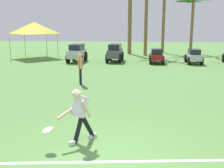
{
  "coord_description": "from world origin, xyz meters",
  "views": [
    {
      "loc": [
        0.71,
        -5.95,
        3.05
      ],
      "look_at": [
        -0.21,
        3.79,
        0.9
      ],
      "focal_mm": 45.0,
      "sensor_mm": 36.0,
      "label": 1
    }
  ],
  "objects_px": {
    "parked_car_slot_b": "(115,52)",
    "palm_tree_far_right": "(193,17)",
    "frisbee_in_flight": "(48,130)",
    "parked_car_slot_a": "(77,53)",
    "palm_tree_far_left": "(130,14)",
    "parked_car_slot_d": "(194,56)",
    "palm_tree_left_of_centre": "(146,8)",
    "frisbee_thrower": "(80,113)",
    "event_tent": "(34,28)",
    "palm_tree_right_of_centre": "(164,13)",
    "parked_car_slot_c": "(157,56)",
    "teammate_near_sideline": "(80,66)"
  },
  "relations": [
    {
      "from": "palm_tree_left_of_centre",
      "to": "teammate_near_sideline",
      "type": "bearing_deg",
      "value": -105.0
    },
    {
      "from": "parked_car_slot_c",
      "to": "palm_tree_far_left",
      "type": "relative_size",
      "value": 0.32
    },
    {
      "from": "palm_tree_right_of_centre",
      "to": "parked_car_slot_c",
      "type": "bearing_deg",
      "value": -98.14
    },
    {
      "from": "frisbee_in_flight",
      "to": "palm_tree_far_right",
      "type": "height_order",
      "value": "palm_tree_far_right"
    },
    {
      "from": "palm_tree_left_of_centre",
      "to": "event_tent",
      "type": "distance_m",
      "value": 10.18
    },
    {
      "from": "parked_car_slot_a",
      "to": "frisbee_thrower",
      "type": "bearing_deg",
      "value": -77.37
    },
    {
      "from": "frisbee_thrower",
      "to": "teammate_near_sideline",
      "type": "bearing_deg",
      "value": 101.6
    },
    {
      "from": "frisbee_thrower",
      "to": "teammate_near_sideline",
      "type": "relative_size",
      "value": 0.91
    },
    {
      "from": "teammate_near_sideline",
      "to": "parked_car_slot_c",
      "type": "height_order",
      "value": "teammate_near_sideline"
    },
    {
      "from": "frisbee_thrower",
      "to": "frisbee_in_flight",
      "type": "height_order",
      "value": "frisbee_thrower"
    },
    {
      "from": "parked_car_slot_c",
      "to": "palm_tree_left_of_centre",
      "type": "xyz_separation_m",
      "value": [
        -0.75,
        4.99,
        3.74
      ]
    },
    {
      "from": "frisbee_thrower",
      "to": "parked_car_slot_b",
      "type": "xyz_separation_m",
      "value": [
        -0.39,
        15.4,
        -0.06
      ]
    },
    {
      "from": "parked_car_slot_b",
      "to": "palm_tree_far_right",
      "type": "height_order",
      "value": "palm_tree_far_right"
    },
    {
      "from": "frisbee_in_flight",
      "to": "teammate_near_sideline",
      "type": "distance_m",
      "value": 7.39
    },
    {
      "from": "parked_car_slot_a",
      "to": "palm_tree_far_right",
      "type": "bearing_deg",
      "value": 36.81
    },
    {
      "from": "palm_tree_left_of_centre",
      "to": "palm_tree_right_of_centre",
      "type": "distance_m",
      "value": 3.28
    },
    {
      "from": "parked_car_slot_a",
      "to": "event_tent",
      "type": "relative_size",
      "value": 0.73
    },
    {
      "from": "palm_tree_left_of_centre",
      "to": "event_tent",
      "type": "xyz_separation_m",
      "value": [
        -9.72,
        -2.52,
        -1.71
      ]
    },
    {
      "from": "frisbee_in_flight",
      "to": "parked_car_slot_a",
      "type": "xyz_separation_m",
      "value": [
        -2.65,
        15.45,
        0.24
      ]
    },
    {
      "from": "parked_car_slot_d",
      "to": "event_tent",
      "type": "height_order",
      "value": "event_tent"
    },
    {
      "from": "palm_tree_right_of_centre",
      "to": "frisbee_in_flight",
      "type": "bearing_deg",
      "value": -101.36
    },
    {
      "from": "parked_car_slot_b",
      "to": "parked_car_slot_d",
      "type": "height_order",
      "value": "parked_car_slot_b"
    },
    {
      "from": "palm_tree_left_of_centre",
      "to": "palm_tree_right_of_centre",
      "type": "xyz_separation_m",
      "value": [
        1.85,
        2.69,
        -0.35
      ]
    },
    {
      "from": "frisbee_thrower",
      "to": "parked_car_slot_a",
      "type": "xyz_separation_m",
      "value": [
        -3.35,
        14.94,
        -0.06
      ]
    },
    {
      "from": "frisbee_in_flight",
      "to": "palm_tree_far_right",
      "type": "bearing_deg",
      "value": 72.02
    },
    {
      "from": "parked_car_slot_b",
      "to": "event_tent",
      "type": "xyz_separation_m",
      "value": [
        -7.23,
        2.0,
        1.85
      ]
    },
    {
      "from": "palm_tree_far_left",
      "to": "palm_tree_left_of_centre",
      "type": "bearing_deg",
      "value": -38.95
    },
    {
      "from": "parked_car_slot_d",
      "to": "palm_tree_right_of_centre",
      "type": "xyz_separation_m",
      "value": [
        -1.69,
        7.7,
        3.38
      ]
    },
    {
      "from": "parked_car_slot_c",
      "to": "palm_tree_far_right",
      "type": "bearing_deg",
      "value": 62.66
    },
    {
      "from": "teammate_near_sideline",
      "to": "event_tent",
      "type": "height_order",
      "value": "event_tent"
    },
    {
      "from": "frisbee_in_flight",
      "to": "palm_tree_right_of_centre",
      "type": "xyz_separation_m",
      "value": [
        4.65,
        23.11,
        3.45
      ]
    },
    {
      "from": "frisbee_in_flight",
      "to": "frisbee_thrower",
      "type": "bearing_deg",
      "value": 36.09
    },
    {
      "from": "parked_car_slot_b",
      "to": "palm_tree_right_of_centre",
      "type": "bearing_deg",
      "value": 58.98
    },
    {
      "from": "frisbee_in_flight",
      "to": "palm_tree_far_right",
      "type": "distance_m",
      "value": 24.4
    },
    {
      "from": "frisbee_in_flight",
      "to": "parked_car_slot_b",
      "type": "xyz_separation_m",
      "value": [
        0.31,
        15.91,
        0.24
      ]
    },
    {
      "from": "parked_car_slot_a",
      "to": "parked_car_slot_d",
      "type": "distance_m",
      "value": 8.99
    },
    {
      "from": "teammate_near_sideline",
      "to": "parked_car_slot_d",
      "type": "distance_m",
      "value": 10.71
    },
    {
      "from": "parked_car_slot_a",
      "to": "parked_car_slot_d",
      "type": "bearing_deg",
      "value": -0.24
    },
    {
      "from": "teammate_near_sideline",
      "to": "parked_car_slot_a",
      "type": "distance_m",
      "value": 8.33
    },
    {
      "from": "frisbee_in_flight",
      "to": "palm_tree_left_of_centre",
      "type": "distance_m",
      "value": 20.96
    },
    {
      "from": "palm_tree_right_of_centre",
      "to": "event_tent",
      "type": "relative_size",
      "value": 1.91
    },
    {
      "from": "frisbee_thrower",
      "to": "event_tent",
      "type": "height_order",
      "value": "event_tent"
    },
    {
      "from": "palm_tree_left_of_centre",
      "to": "event_tent",
      "type": "height_order",
      "value": "palm_tree_left_of_centre"
    },
    {
      "from": "parked_car_slot_d",
      "to": "palm_tree_right_of_centre",
      "type": "relative_size",
      "value": 0.35
    },
    {
      "from": "parked_car_slot_c",
      "to": "event_tent",
      "type": "height_order",
      "value": "event_tent"
    },
    {
      "from": "parked_car_slot_b",
      "to": "palm_tree_far_left",
      "type": "distance_m",
      "value": 6.63
    },
    {
      "from": "frisbee_thrower",
      "to": "palm_tree_right_of_centre",
      "type": "relative_size",
      "value": 0.23
    },
    {
      "from": "palm_tree_far_right",
      "to": "event_tent",
      "type": "xyz_separation_m",
      "value": [
        -14.39,
        -5.11,
        -1.0
      ]
    },
    {
      "from": "parked_car_slot_c",
      "to": "palm_tree_left_of_centre",
      "type": "height_order",
      "value": "palm_tree_left_of_centre"
    },
    {
      "from": "parked_car_slot_c",
      "to": "parked_car_slot_d",
      "type": "xyz_separation_m",
      "value": [
        2.79,
        -0.03,
        0.0
      ]
    }
  ]
}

